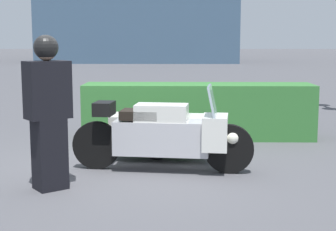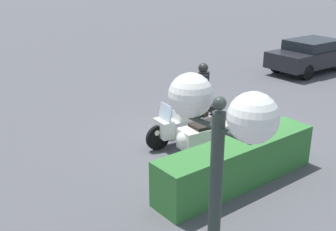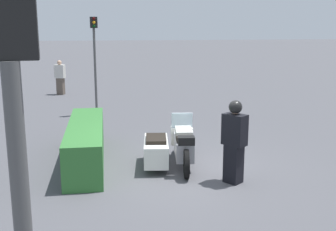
# 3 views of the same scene
# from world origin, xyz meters

# --- Properties ---
(ground_plane) EXTENTS (160.00, 160.00, 0.00)m
(ground_plane) POSITION_xyz_m (0.00, 0.00, 0.00)
(ground_plane) COLOR #4C4C51
(police_motorcycle) EXTENTS (2.42, 1.40, 1.16)m
(police_motorcycle) POSITION_xyz_m (0.76, 0.23, 0.47)
(police_motorcycle) COLOR black
(police_motorcycle) RESTS_ON ground
(officer_rider) EXTENTS (0.57, 0.53, 1.80)m
(officer_rider) POSITION_xyz_m (-0.61, -0.95, 0.95)
(officer_rider) COLOR black
(officer_rider) RESTS_ON ground
(hedge_bush_curbside) EXTENTS (4.03, 0.83, 0.96)m
(hedge_bush_curbside) POSITION_xyz_m (1.26, 2.22, 0.48)
(hedge_bush_curbside) COLOR #337033
(hedge_bush_curbside) RESTS_ON ground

